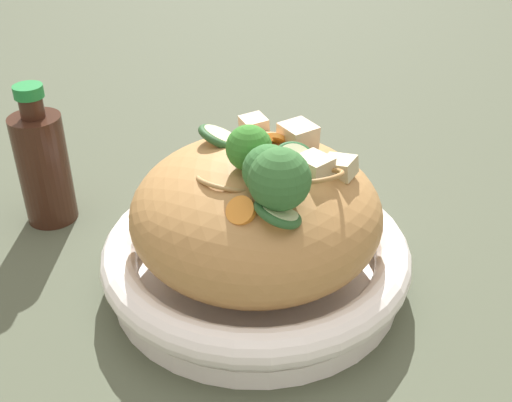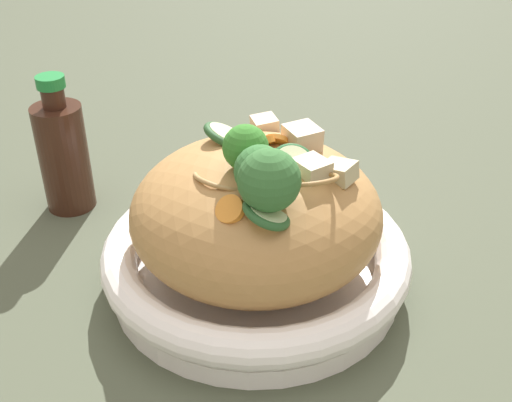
{
  "view_description": "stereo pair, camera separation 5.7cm",
  "coord_description": "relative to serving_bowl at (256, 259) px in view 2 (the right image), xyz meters",
  "views": [
    {
      "loc": [
        -0.32,
        0.37,
        0.4
      ],
      "look_at": [
        0.0,
        0.0,
        0.09
      ],
      "focal_mm": 44.27,
      "sensor_mm": 36.0,
      "label": 1
    },
    {
      "loc": [
        -0.36,
        0.33,
        0.4
      ],
      "look_at": [
        0.0,
        0.0,
        0.09
      ],
      "focal_mm": 44.27,
      "sensor_mm": 36.0,
      "label": 2
    }
  ],
  "objects": [
    {
      "name": "ground_plane",
      "position": [
        0.0,
        0.0,
        -0.03
      ],
      "size": [
        3.0,
        3.0,
        0.0
      ],
      "primitive_type": "plane",
      "color": "#49503D"
    },
    {
      "name": "serving_bowl",
      "position": [
        0.0,
        0.0,
        0.0
      ],
      "size": [
        0.29,
        0.29,
        0.05
      ],
      "color": "white",
      "rests_on": "ground_plane"
    },
    {
      "name": "noodle_heap",
      "position": [
        -0.0,
        0.0,
        0.05
      ],
      "size": [
        0.23,
        0.23,
        0.13
      ],
      "color": "#B28048",
      "rests_on": "serving_bowl"
    },
    {
      "name": "broccoli_florets",
      "position": [
        -0.04,
        0.03,
        0.13
      ],
      "size": [
        0.11,
        0.08,
        0.06
      ],
      "color": "#A4B674",
      "rests_on": "serving_bowl"
    },
    {
      "name": "carrot_coins",
      "position": [
        -0.01,
        0.01,
        0.11
      ],
      "size": [
        0.08,
        0.12,
        0.03
      ],
      "color": "orange",
      "rests_on": "serving_bowl"
    },
    {
      "name": "zucchini_slices",
      "position": [
        -0.01,
        0.01,
        0.11
      ],
      "size": [
        0.17,
        0.11,
        0.04
      ],
      "color": "beige",
      "rests_on": "serving_bowl"
    },
    {
      "name": "chicken_chunks",
      "position": [
        -0.01,
        -0.05,
        0.11
      ],
      "size": [
        0.15,
        0.08,
        0.04
      ],
      "color": "beige",
      "rests_on": "serving_bowl"
    },
    {
      "name": "soy_sauce_bottle",
      "position": [
        0.25,
        0.06,
        0.04
      ],
      "size": [
        0.06,
        0.06,
        0.16
      ],
      "color": "#381E14",
      "rests_on": "ground_plane"
    }
  ]
}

